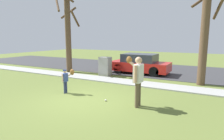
# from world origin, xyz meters

# --- Properties ---
(ground_plane) EXTENTS (48.00, 48.00, 0.00)m
(ground_plane) POSITION_xyz_m (0.00, 3.50, 0.00)
(ground_plane) COLOR olive
(sidewalk_strip) EXTENTS (36.00, 1.20, 0.06)m
(sidewalk_strip) POSITION_xyz_m (0.00, 3.60, 0.03)
(sidewalk_strip) COLOR #A3A39E
(sidewalk_strip) RESTS_ON ground
(road_surface) EXTENTS (36.00, 6.80, 0.02)m
(road_surface) POSITION_xyz_m (0.00, 8.60, 0.01)
(road_surface) COLOR #38383A
(road_surface) RESTS_ON ground
(person_adult) EXTENTS (0.70, 0.66, 1.77)m
(person_adult) POSITION_xyz_m (2.15, 0.40, 1.09)
(person_adult) COLOR brown
(person_adult) RESTS_ON ground
(person_child) EXTENTS (0.46, 0.40, 1.08)m
(person_child) POSITION_xyz_m (-1.15, 0.49, 0.70)
(person_child) COLOR navy
(person_child) RESTS_ON ground
(baseball) EXTENTS (0.07, 0.07, 0.07)m
(baseball) POSITION_xyz_m (0.90, 0.34, 0.04)
(baseball) COLOR white
(baseball) RESTS_ON ground
(utility_cabinet) EXTENTS (0.71, 0.54, 1.21)m
(utility_cabinet) POSITION_xyz_m (-1.69, 4.69, 0.60)
(utility_cabinet) COLOR gray
(utility_cabinet) RESTS_ON ground
(street_tree_near) EXTENTS (1.85, 1.89, 5.95)m
(street_tree_near) POSITION_xyz_m (3.92, 4.95, 3.14)
(street_tree_near) COLOR brown
(street_tree_near) RESTS_ON ground
(street_tree_far) EXTENTS (1.85, 1.89, 5.70)m
(street_tree_far) POSITION_xyz_m (-4.67, 4.68, 3.02)
(street_tree_far) COLOR brown
(street_tree_far) RESTS_ON ground
(parked_hatchback_red) EXTENTS (4.00, 1.75, 1.33)m
(parked_hatchback_red) POSITION_xyz_m (-0.03, 6.54, 0.66)
(parked_hatchback_red) COLOR red
(parked_hatchback_red) RESTS_ON road_surface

